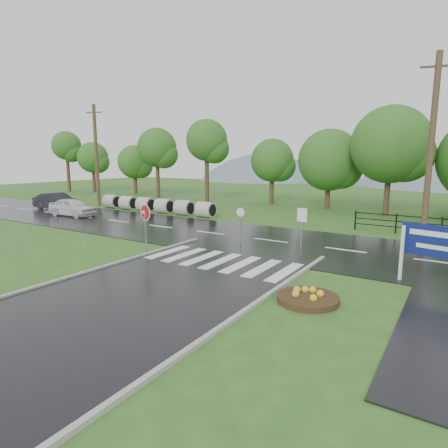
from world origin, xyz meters
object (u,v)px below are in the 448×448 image
Objects in this scene: stop_sign at (145,216)px; estate_billboard at (439,245)px; culvert_pipes at (155,205)px; car_white at (73,216)px; car_dark at (58,210)px.

estate_billboard is at bearing 8.52° from stop_sign.
stop_sign reaches higher than estate_billboard.
estate_billboard is at bearing -21.90° from culvert_pipes.
car_white is 4.71m from car_dark.
culvert_pipes is at bearing -40.95° from car_white.
culvert_pipes is 2.62× the size of car_dark.
estate_billboard is at bearing -105.95° from car_dark.
car_dark reaches higher than car_white.
car_white is at bearing 172.22° from estate_billboard.
car_white is at bearing -116.30° from car_dark.
stop_sign is at bearing -171.48° from estate_billboard.
estate_billboard reaches higher than culvert_pipes.
car_white is 0.92× the size of car_dark.
car_dark is (-8.35, -3.48, -0.60)m from culvert_pipes.
culvert_pipes is 4.76× the size of stop_sign.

